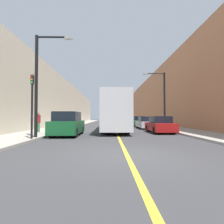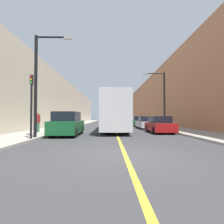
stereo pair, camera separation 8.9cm
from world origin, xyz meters
TOP-DOWN VIEW (x-y plane):
  - ground_plane at (0.00, 0.00)m, footprint 200.00×200.00m
  - sidewalk_left at (-6.71, 30.00)m, footprint 3.33×72.00m
  - sidewalk_right at (6.71, 30.00)m, footprint 3.33×72.00m
  - building_row_left at (-10.37, 30.00)m, footprint 4.00×72.00m
  - building_row_right at (10.37, 30.00)m, footprint 4.00×72.00m
  - road_center_line at (0.00, 30.00)m, footprint 0.16×72.00m
  - bus at (-0.13, 12.18)m, footprint 2.44×12.39m
  - parked_suv_left at (-3.83, 7.04)m, footprint 1.92×4.44m
  - car_right_near at (3.93, 9.30)m, footprint 1.79×4.44m
  - car_right_mid at (3.83, 14.92)m, footprint 1.79×4.47m
  - car_right_far at (3.96, 20.85)m, footprint 1.88×4.65m
  - street_lamp_left at (-5.12, 4.77)m, footprint 2.41×0.24m
  - street_lamp_right at (5.11, 12.27)m, footprint 2.41×0.24m
  - traffic_light at (-5.24, 3.97)m, footprint 0.16×0.18m
  - pedestrian at (-6.69, 8.41)m, footprint 0.37×0.24m

SIDE VIEW (x-z plane):
  - ground_plane at x=0.00m, z-range 0.00..0.00m
  - road_center_line at x=0.00m, z-range 0.00..0.01m
  - sidewalk_left at x=-6.71m, z-range 0.00..0.14m
  - sidewalk_right at x=6.71m, z-range 0.00..0.14m
  - car_right_mid at x=3.83m, z-range -0.07..1.41m
  - car_right_near at x=3.93m, z-range -0.07..1.41m
  - car_right_far at x=3.96m, z-range -0.08..1.46m
  - parked_suv_left at x=-3.83m, z-range -0.07..1.75m
  - pedestrian at x=-6.69m, z-range 0.17..1.86m
  - bus at x=-0.13m, z-range 0.12..3.70m
  - traffic_light at x=-5.24m, z-range 0.32..4.11m
  - street_lamp_right at x=5.11m, z-range 0.63..6.74m
  - street_lamp_left at x=-5.12m, z-range 0.63..7.20m
  - building_row_left at x=-10.37m, z-range 0.00..8.13m
  - building_row_right at x=10.37m, z-range 0.00..10.45m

